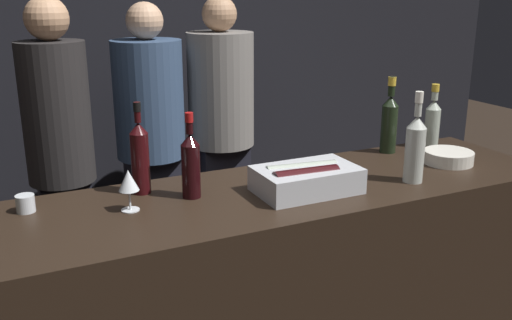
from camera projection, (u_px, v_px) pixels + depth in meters
wall_back_chalkboard at (124, 34)px, 3.87m from camera, size 6.40×0.06×2.80m
bar_counter at (259, 303)px, 2.31m from camera, size 2.53×0.65×0.96m
ice_bin_with_bottles at (306, 179)px, 2.16m from camera, size 0.38×0.24×0.11m
bowl_white at (448, 157)px, 2.52m from camera, size 0.22×0.22×0.06m
wine_glass at (129, 182)px, 1.97m from camera, size 0.07×0.07×0.15m
candle_votive at (25, 203)px, 1.98m from camera, size 0.06×0.06×0.06m
red_wine_bottle_black_foil at (140, 156)px, 2.13m from camera, size 0.07×0.07×0.35m
rose_wine_bottle at (432, 121)px, 2.75m from camera, size 0.07×0.07×0.31m
champagne_bottle at (389, 121)px, 2.66m from camera, size 0.07×0.07×0.36m
red_wine_bottle_tall at (191, 163)px, 2.09m from camera, size 0.07×0.07×0.32m
white_wine_bottle at (415, 146)px, 2.25m from camera, size 0.08×0.08×0.37m
person_in_hoodie at (60, 147)px, 2.87m from camera, size 0.33×0.33×1.67m
person_blond_tee at (151, 130)px, 3.37m from camera, size 0.40×0.40×1.63m
person_grey_polo at (221, 119)px, 3.56m from camera, size 0.41×0.41×1.66m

